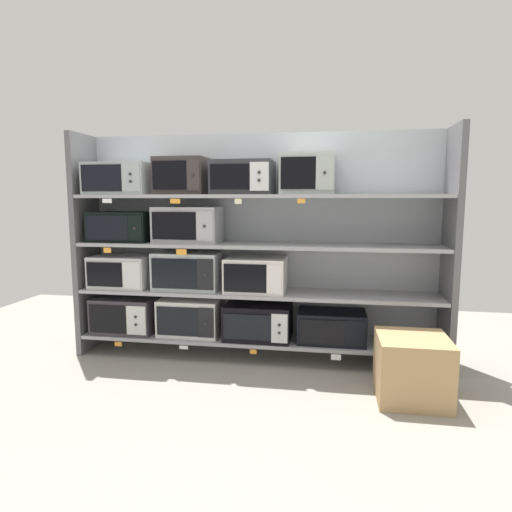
{
  "coord_description": "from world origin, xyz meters",
  "views": [
    {
      "loc": [
        0.61,
        -3.66,
        1.4
      ],
      "look_at": [
        0.0,
        0.0,
        0.91
      ],
      "focal_mm": 30.59,
      "sensor_mm": 36.0,
      "label": 1
    }
  ],
  "objects_px": {
    "microwave_7": "(122,227)",
    "shipping_carton": "(412,368)",
    "microwave_12": "(307,174)",
    "microwave_8": "(188,225)",
    "microwave_9": "(121,179)",
    "microwave_11": "(243,178)",
    "microwave_3": "(331,327)",
    "microwave_10": "(182,176)",
    "microwave_6": "(256,274)",
    "microwave_1": "(190,317)",
    "microwave_4": "(123,271)",
    "microwave_5": "(188,271)",
    "microwave_0": "(127,314)",
    "microwave_2": "(258,321)"
  },
  "relations": [
    {
      "from": "microwave_7",
      "to": "shipping_carton",
      "type": "bearing_deg",
      "value": -13.95
    },
    {
      "from": "microwave_12",
      "to": "microwave_8",
      "type": "bearing_deg",
      "value": 180.0
    },
    {
      "from": "microwave_9",
      "to": "microwave_12",
      "type": "xyz_separation_m",
      "value": [
        1.64,
        0.0,
        0.03
      ]
    },
    {
      "from": "microwave_9",
      "to": "microwave_11",
      "type": "xyz_separation_m",
      "value": [
        1.1,
        0.0,
        0.0
      ]
    },
    {
      "from": "microwave_8",
      "to": "microwave_9",
      "type": "height_order",
      "value": "microwave_9"
    },
    {
      "from": "microwave_3",
      "to": "microwave_10",
      "type": "bearing_deg",
      "value": 180.0
    },
    {
      "from": "microwave_6",
      "to": "microwave_1",
      "type": "bearing_deg",
      "value": 179.99
    },
    {
      "from": "microwave_3",
      "to": "microwave_10",
      "type": "xyz_separation_m",
      "value": [
        -1.3,
        0.0,
        1.27
      ]
    },
    {
      "from": "microwave_1",
      "to": "microwave_6",
      "type": "distance_m",
      "value": 0.72
    },
    {
      "from": "microwave_3",
      "to": "microwave_4",
      "type": "distance_m",
      "value": 1.93
    },
    {
      "from": "microwave_5",
      "to": "microwave_9",
      "type": "distance_m",
      "value": 1.0
    },
    {
      "from": "microwave_4",
      "to": "microwave_8",
      "type": "distance_m",
      "value": 0.76
    },
    {
      "from": "microwave_3",
      "to": "microwave_8",
      "type": "bearing_deg",
      "value": 180.0
    },
    {
      "from": "microwave_8",
      "to": "microwave_11",
      "type": "height_order",
      "value": "microwave_11"
    },
    {
      "from": "microwave_5",
      "to": "microwave_7",
      "type": "relative_size",
      "value": 1.06
    },
    {
      "from": "microwave_3",
      "to": "microwave_4",
      "type": "height_order",
      "value": "microwave_4"
    },
    {
      "from": "microwave_12",
      "to": "microwave_4",
      "type": "bearing_deg",
      "value": 180.0
    },
    {
      "from": "microwave_12",
      "to": "microwave_7",
      "type": "bearing_deg",
      "value": -179.99
    },
    {
      "from": "microwave_4",
      "to": "microwave_8",
      "type": "relative_size",
      "value": 0.93
    },
    {
      "from": "microwave_0",
      "to": "microwave_4",
      "type": "bearing_deg",
      "value": 179.35
    },
    {
      "from": "microwave_1",
      "to": "shipping_carton",
      "type": "xyz_separation_m",
      "value": [
        1.81,
        -0.6,
        -0.12
      ]
    },
    {
      "from": "microwave_2",
      "to": "microwave_10",
      "type": "bearing_deg",
      "value": -179.99
    },
    {
      "from": "shipping_carton",
      "to": "microwave_6",
      "type": "bearing_deg",
      "value": 153.53
    },
    {
      "from": "microwave_8",
      "to": "microwave_9",
      "type": "distance_m",
      "value": 0.72
    },
    {
      "from": "microwave_12",
      "to": "microwave_2",
      "type": "bearing_deg",
      "value": 179.98
    },
    {
      "from": "microwave_7",
      "to": "microwave_10",
      "type": "xyz_separation_m",
      "value": [
        0.57,
        0.0,
        0.44
      ]
    },
    {
      "from": "microwave_7",
      "to": "microwave_10",
      "type": "bearing_deg",
      "value": 0.03
    },
    {
      "from": "microwave_5",
      "to": "microwave_6",
      "type": "height_order",
      "value": "microwave_5"
    },
    {
      "from": "microwave_2",
      "to": "microwave_8",
      "type": "xyz_separation_m",
      "value": [
        -0.63,
        -0.0,
        0.84
      ]
    },
    {
      "from": "microwave_6",
      "to": "microwave_9",
      "type": "height_order",
      "value": "microwave_9"
    },
    {
      "from": "microwave_7",
      "to": "microwave_12",
      "type": "relative_size",
      "value": 1.24
    },
    {
      "from": "microwave_8",
      "to": "microwave_12",
      "type": "relative_size",
      "value": 1.28
    },
    {
      "from": "microwave_2",
      "to": "shipping_carton",
      "type": "xyz_separation_m",
      "value": [
        1.19,
        -0.6,
        -0.11
      ]
    },
    {
      "from": "microwave_1",
      "to": "microwave_7",
      "type": "xyz_separation_m",
      "value": [
        -0.62,
        -0.0,
        0.8
      ]
    },
    {
      "from": "microwave_10",
      "to": "microwave_3",
      "type": "bearing_deg",
      "value": -0.0
    },
    {
      "from": "microwave_9",
      "to": "microwave_10",
      "type": "height_order",
      "value": "microwave_10"
    },
    {
      "from": "microwave_3",
      "to": "microwave_5",
      "type": "distance_m",
      "value": 1.34
    },
    {
      "from": "microwave_12",
      "to": "microwave_3",
      "type": "bearing_deg",
      "value": -0.01
    },
    {
      "from": "microwave_11",
      "to": "microwave_12",
      "type": "bearing_deg",
      "value": -0.02
    },
    {
      "from": "microwave_7",
      "to": "microwave_12",
      "type": "distance_m",
      "value": 1.71
    },
    {
      "from": "microwave_0",
      "to": "microwave_6",
      "type": "relative_size",
      "value": 1.09
    },
    {
      "from": "microwave_4",
      "to": "microwave_8",
      "type": "xyz_separation_m",
      "value": [
        0.62,
        -0.0,
        0.43
      ]
    },
    {
      "from": "microwave_2",
      "to": "microwave_3",
      "type": "relative_size",
      "value": 1.01
    },
    {
      "from": "microwave_6",
      "to": "microwave_12",
      "type": "relative_size",
      "value": 1.17
    },
    {
      "from": "microwave_0",
      "to": "microwave_7",
      "type": "bearing_deg",
      "value": -178.89
    },
    {
      "from": "microwave_1",
      "to": "shipping_carton",
      "type": "relative_size",
      "value": 1.13
    },
    {
      "from": "microwave_0",
      "to": "microwave_9",
      "type": "distance_m",
      "value": 1.23
    },
    {
      "from": "microwave_4",
      "to": "microwave_3",
      "type": "bearing_deg",
      "value": -0.0
    },
    {
      "from": "microwave_0",
      "to": "shipping_carton",
      "type": "xyz_separation_m",
      "value": [
        2.42,
        -0.6,
        -0.12
      ]
    },
    {
      "from": "microwave_1",
      "to": "microwave_11",
      "type": "bearing_deg",
      "value": 0.03
    }
  ]
}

